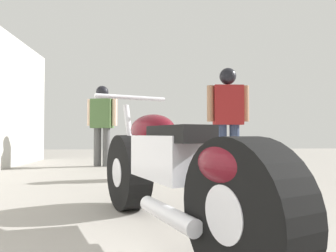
# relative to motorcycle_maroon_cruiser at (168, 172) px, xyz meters

# --- Properties ---
(ground_plane) EXTENTS (19.19, 19.19, 0.00)m
(ground_plane) POSITION_rel_motorcycle_maroon_cruiser_xyz_m (0.17, 1.78, -0.44)
(ground_plane) COLOR gray
(motorcycle_maroon_cruiser) EXTENTS (1.12, 2.14, 1.05)m
(motorcycle_maroon_cruiser) POSITION_rel_motorcycle_maroon_cruiser_xyz_m (0.00, 0.00, 0.00)
(motorcycle_maroon_cruiser) COLOR black
(motorcycle_maroon_cruiser) RESTS_ON ground_plane
(mechanic_in_blue) EXTENTS (0.68, 0.35, 1.74)m
(mechanic_in_blue) POSITION_rel_motorcycle_maroon_cruiser_xyz_m (-1.12, 4.38, 0.60)
(mechanic_in_blue) COLOR #4C4C4C
(mechanic_in_blue) RESTS_ON ground_plane
(mechanic_with_helmet) EXTENTS (0.70, 0.28, 1.79)m
(mechanic_with_helmet) POSITION_rel_motorcycle_maroon_cruiser_xyz_m (1.19, 2.75, 0.63)
(mechanic_with_helmet) COLOR #2D3851
(mechanic_with_helmet) RESTS_ON ground_plane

